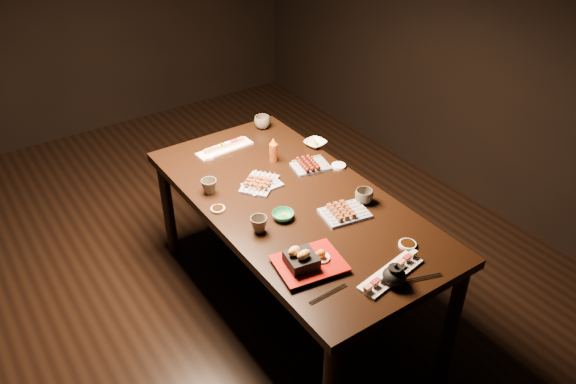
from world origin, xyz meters
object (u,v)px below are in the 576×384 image
object	(u,v)px
sushi_platter_far	(224,146)
teacup_far_left	(209,186)
dining_table	(293,254)
yakitori_plate_right	(345,210)
tempura_tray	(309,257)
edamame_bowl_green	(283,216)
yakitori_plate_left	(259,181)
teapot	(394,274)
condiment_bottle	(273,150)
teacup_mid_right	(364,196)
sushi_platter_near	(391,272)
teacup_near_left	(259,224)
yakitori_plate_center	(262,182)
edamame_bowl_cream	(315,143)
teacup_far_right	(262,122)

from	to	relation	value
sushi_platter_far	teacup_far_left	distance (m)	0.47
dining_table	yakitori_plate_right	distance (m)	0.50
tempura_tray	teacup_far_left	bearing A→B (deg)	106.02
tempura_tray	edamame_bowl_green	bearing A→B (deg)	83.51
sushi_platter_far	yakitori_plate_left	world-z (taller)	yakitori_plate_left
teapot	condiment_bottle	bearing A→B (deg)	80.47
sushi_platter_far	tempura_tray	bearing A→B (deg)	77.02
dining_table	tempura_tray	world-z (taller)	tempura_tray
condiment_bottle	yakitori_plate_left	bearing A→B (deg)	-139.83
teacup_mid_right	condiment_bottle	distance (m)	0.65
sushi_platter_near	teapot	size ratio (longest dim) A/B	2.85
yakitori_plate_left	teacup_near_left	xyz separation A→B (m)	(-0.22, -0.35, 0.01)
tempura_tray	condiment_bottle	xyz separation A→B (m)	(0.38, 0.87, 0.02)
teacup_near_left	teapot	distance (m)	0.70
sushi_platter_near	yakitori_plate_center	world-z (taller)	yakitori_plate_center
dining_table	sushi_platter_far	world-z (taller)	sushi_platter_far
edamame_bowl_cream	tempura_tray	size ratio (longest dim) A/B	0.42
sushi_platter_near	sushi_platter_far	distance (m)	1.41
sushi_platter_near	yakitori_plate_center	distance (m)	0.94
dining_table	condiment_bottle	bearing A→B (deg)	83.41
teacup_far_right	teacup_near_left	bearing A→B (deg)	-123.09
tempura_tray	teapot	world-z (taller)	tempura_tray
edamame_bowl_cream	teacup_far_left	world-z (taller)	teacup_far_left
teacup_far_left	condiment_bottle	world-z (taller)	condiment_bottle
teacup_near_left	condiment_bottle	xyz separation A→B (m)	(0.43, 0.52, 0.03)
tempura_tray	condiment_bottle	distance (m)	0.95
edamame_bowl_cream	teacup_far_right	bearing A→B (deg)	110.29
sushi_platter_far	yakitori_plate_right	distance (m)	0.95
edamame_bowl_cream	teapot	distance (m)	1.26
dining_table	teacup_far_left	world-z (taller)	teacup_far_left
teacup_mid_right	sushi_platter_far	bearing A→B (deg)	109.90
teacup_far_left	teacup_far_right	size ratio (longest dim) A/B	0.83
teapot	yakitori_plate_center	bearing A→B (deg)	90.83
tempura_tray	teacup_far_right	xyz separation A→B (m)	(0.55, 1.26, -0.01)
edamame_bowl_cream	teacup_near_left	bearing A→B (deg)	-144.28
edamame_bowl_green	teacup_far_left	size ratio (longest dim) A/B	1.31
edamame_bowl_cream	teacup_far_left	bearing A→B (deg)	-173.13
edamame_bowl_cream	sushi_platter_far	bearing A→B (deg)	150.52
sushi_platter_near	teacup_far_right	bearing A→B (deg)	69.75
teacup_far_left	condiment_bottle	bearing A→B (deg)	10.48
teapot	teacup_near_left	bearing A→B (deg)	111.38
teacup_near_left	condiment_bottle	size ratio (longest dim) A/B	0.57
sushi_platter_near	edamame_bowl_green	world-z (taller)	sushi_platter_near
edamame_bowl_green	teacup_far_right	bearing A→B (deg)	63.72
yakitori_plate_center	teacup_far_right	distance (m)	0.69
teacup_near_left	teacup_mid_right	xyz separation A→B (m)	(0.58, -0.10, -0.00)
dining_table	edamame_bowl_green	size ratio (longest dim) A/B	16.05
condiment_bottle	teacup_far_right	bearing A→B (deg)	66.63
yakitori_plate_center	tempura_tray	xyz separation A→B (m)	(-0.18, -0.68, 0.03)
sushi_platter_near	teacup_far_left	bearing A→B (deg)	99.20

